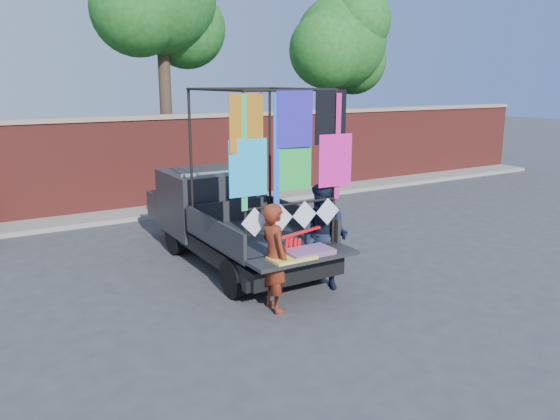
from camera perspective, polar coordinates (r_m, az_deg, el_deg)
ground at (r=9.78m, az=-0.41°, el=-7.76°), size 90.00×90.00×0.00m
brick_wall at (r=15.72m, az=-13.57°, el=4.93°), size 30.00×0.45×2.61m
curb at (r=15.29m, az=-12.51°, el=-0.07°), size 30.00×1.20×0.12m
tree_mid at (r=17.09m, az=-12.16°, el=20.37°), size 4.20×3.30×7.73m
tree_right at (r=20.12m, az=6.55°, el=16.75°), size 4.20×3.30×6.62m
pickup_truck at (r=11.15m, az=-6.07°, el=-0.56°), size 2.15×5.41×3.40m
woman at (r=8.46m, az=-0.60°, el=-4.97°), size 0.44×0.65×1.72m
man at (r=9.38m, az=4.66°, el=-2.77°), size 1.04×1.12×1.84m
streamer_bundle at (r=8.83m, az=1.66°, el=-3.64°), size 0.92×0.28×0.64m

